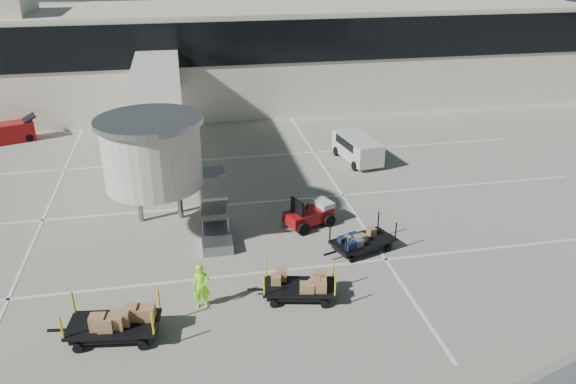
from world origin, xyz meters
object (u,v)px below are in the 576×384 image
Objects in this scene: baggage_tug at (310,215)px; box_cart_near at (300,287)px; box_cart_far at (113,324)px; ground_worker at (201,286)px; suitcase_cart at (363,241)px; belt_loader at (8,133)px; minivan at (357,147)px.

baggage_tug is 0.75× the size of box_cart_near.
box_cart_far is 3.49m from ground_worker.
suitcase_cart is 27.64m from belt_loader.
baggage_tug is at bearing -130.12° from minivan.
belt_loader is (-12.34, 22.16, -0.27)m from ground_worker.
baggage_tug is at bearing 50.94° from ground_worker.
baggage_tug is at bearing 45.98° from box_cart_far.
box_cart_far is at bearing -88.14° from belt_loader.
box_cart_near is 0.92× the size of belt_loader.
ground_worker is (-3.87, 0.17, 0.41)m from box_cart_near.
baggage_tug is 6.32m from box_cart_near.
belt_loader is (-19.87, 19.21, 0.19)m from suitcase_cart.
box_cart_near is 0.82× the size of minivan.
baggage_tug reaches higher than minivan.
belt_loader is (-23.00, 8.13, -0.28)m from minivan.
baggage_tug is at bearing -61.46° from belt_loader.
baggage_tug is at bearing 85.26° from box_cart_near.
belt_loader reaches higher than box_cart_far.
box_cart_near is 27.60m from belt_loader.
box_cart_far reaches higher than suitcase_cart.
ground_worker reaches higher than box_cart_near.
belt_loader is at bearing 137.95° from box_cart_near.
ground_worker is at bearing -170.52° from box_cart_near.
belt_loader is at bearing 115.09° from baggage_tug.
ground_worker is 17.62m from minivan.
suitcase_cart is 4.80m from box_cart_near.
ground_worker is 25.37m from belt_loader.
suitcase_cart is 0.89× the size of box_cart_far.
baggage_tug reaches higher than suitcase_cart.
belt_loader reaches higher than minivan.
ground_worker is at bearing -177.10° from suitcase_cart.
ground_worker reaches higher than suitcase_cart.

